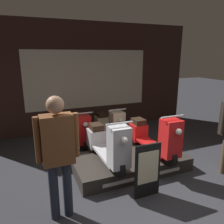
{
  "coord_description": "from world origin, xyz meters",
  "views": [
    {
      "loc": [
        -1.84,
        -2.48,
        2.27
      ],
      "look_at": [
        0.01,
        2.03,
        0.98
      ],
      "focal_mm": 35.0,
      "sensor_mm": 36.0,
      "label": 1
    }
  ],
  "objects_px": {
    "person_left_browsing": "(58,149)",
    "scooter_display_left": "(107,144)",
    "scooter_backrow_0": "(78,129)",
    "price_sign_board": "(148,171)",
    "scooter_display_right": "(154,136)",
    "scooter_backrow_1": "(109,125)"
  },
  "relations": [
    {
      "from": "scooter_display_left",
      "to": "scooter_backrow_0",
      "type": "relative_size",
      "value": 1.0
    },
    {
      "from": "scooter_display_right",
      "to": "price_sign_board",
      "type": "bearing_deg",
      "value": -127.28
    },
    {
      "from": "scooter_backrow_0",
      "to": "price_sign_board",
      "type": "distance_m",
      "value": 2.7
    },
    {
      "from": "person_left_browsing",
      "to": "price_sign_board",
      "type": "distance_m",
      "value": 1.49
    },
    {
      "from": "person_left_browsing",
      "to": "price_sign_board",
      "type": "height_order",
      "value": "person_left_browsing"
    },
    {
      "from": "scooter_display_left",
      "to": "price_sign_board",
      "type": "distance_m",
      "value": 0.96
    },
    {
      "from": "scooter_display_right",
      "to": "person_left_browsing",
      "type": "distance_m",
      "value": 2.23
    },
    {
      "from": "scooter_backrow_0",
      "to": "scooter_backrow_1",
      "type": "height_order",
      "value": "same"
    },
    {
      "from": "scooter_display_left",
      "to": "scooter_display_right",
      "type": "relative_size",
      "value": 1.0
    },
    {
      "from": "scooter_display_right",
      "to": "scooter_backrow_1",
      "type": "height_order",
      "value": "scooter_display_right"
    },
    {
      "from": "scooter_backrow_0",
      "to": "price_sign_board",
      "type": "xyz_separation_m",
      "value": [
        0.49,
        -2.66,
        0.09
      ]
    },
    {
      "from": "scooter_display_right",
      "to": "person_left_browsing",
      "type": "relative_size",
      "value": 0.94
    },
    {
      "from": "scooter_backrow_1",
      "to": "price_sign_board",
      "type": "xyz_separation_m",
      "value": [
        -0.39,
        -2.66,
        0.09
      ]
    },
    {
      "from": "person_left_browsing",
      "to": "scooter_display_left",
      "type": "bearing_deg",
      "value": 38.73
    },
    {
      "from": "price_sign_board",
      "to": "person_left_browsing",
      "type": "bearing_deg",
      "value": 177.43
    },
    {
      "from": "scooter_backrow_1",
      "to": "scooter_backrow_0",
      "type": "bearing_deg",
      "value": 180.0
    },
    {
      "from": "scooter_backrow_0",
      "to": "person_left_browsing",
      "type": "height_order",
      "value": "person_left_browsing"
    },
    {
      "from": "scooter_display_left",
      "to": "scooter_backrow_0",
      "type": "bearing_deg",
      "value": 94.09
    },
    {
      "from": "scooter_display_left",
      "to": "price_sign_board",
      "type": "height_order",
      "value": "scooter_display_left"
    },
    {
      "from": "scooter_display_left",
      "to": "scooter_display_right",
      "type": "height_order",
      "value": "same"
    },
    {
      "from": "scooter_display_right",
      "to": "scooter_backrow_1",
      "type": "relative_size",
      "value": 1.0
    },
    {
      "from": "scooter_display_left",
      "to": "person_left_browsing",
      "type": "xyz_separation_m",
      "value": [
        -1.01,
        -0.81,
        0.41
      ]
    }
  ]
}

